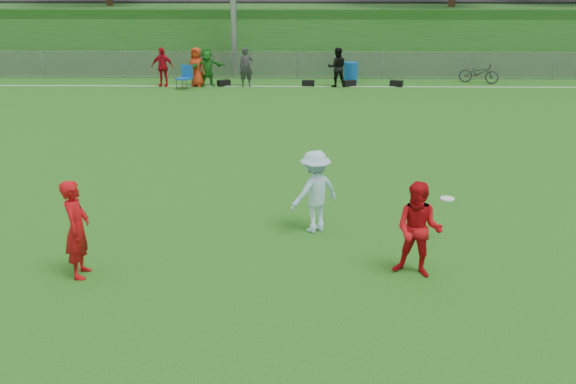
{
  "coord_description": "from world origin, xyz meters",
  "views": [
    {
      "loc": [
        0.09,
        -10.25,
        5.2
      ],
      "look_at": [
        -0.1,
        0.5,
        1.33
      ],
      "focal_mm": 40.0,
      "sensor_mm": 36.0,
      "label": 1
    }
  ],
  "objects_px": {
    "player_red_left": "(77,229)",
    "bicycle": "(479,73)",
    "frisbee": "(447,199)",
    "player_red_center": "(419,230)",
    "player_blue": "(315,192)",
    "recycling_bin": "(351,72)"
  },
  "relations": [
    {
      "from": "player_blue",
      "to": "bicycle",
      "type": "xyz_separation_m",
      "value": [
        7.81,
        17.12,
        -0.39
      ]
    },
    {
      "from": "player_red_left",
      "to": "player_red_center",
      "type": "xyz_separation_m",
      "value": [
        5.88,
        0.11,
        -0.02
      ]
    },
    {
      "from": "player_red_center",
      "to": "recycling_bin",
      "type": "height_order",
      "value": "player_red_center"
    },
    {
      "from": "recycling_bin",
      "to": "player_red_left",
      "type": "bearing_deg",
      "value": -107.81
    },
    {
      "from": "player_blue",
      "to": "recycling_bin",
      "type": "height_order",
      "value": "player_blue"
    },
    {
      "from": "recycling_bin",
      "to": "player_blue",
      "type": "bearing_deg",
      "value": -96.75
    },
    {
      "from": "frisbee",
      "to": "bicycle",
      "type": "bearing_deg",
      "value": 73.34
    },
    {
      "from": "player_red_left",
      "to": "bicycle",
      "type": "distance_m",
      "value": 22.6
    },
    {
      "from": "player_red_left",
      "to": "recycling_bin",
      "type": "relative_size",
      "value": 1.89
    },
    {
      "from": "player_red_center",
      "to": "bicycle",
      "type": "bearing_deg",
      "value": 93.2
    },
    {
      "from": "player_red_center",
      "to": "frisbee",
      "type": "distance_m",
      "value": 1.68
    },
    {
      "from": "player_red_left",
      "to": "player_blue",
      "type": "xyz_separation_m",
      "value": [
        4.13,
        2.06,
        -0.03
      ]
    },
    {
      "from": "recycling_bin",
      "to": "bicycle",
      "type": "height_order",
      "value": "recycling_bin"
    },
    {
      "from": "frisbee",
      "to": "bicycle",
      "type": "distance_m",
      "value": 18.37
    },
    {
      "from": "player_red_center",
      "to": "player_blue",
      "type": "height_order",
      "value": "player_red_center"
    },
    {
      "from": "player_red_left",
      "to": "frisbee",
      "type": "xyz_separation_m",
      "value": [
        6.68,
        1.59,
        0.01
      ]
    },
    {
      "from": "player_red_center",
      "to": "bicycle",
      "type": "distance_m",
      "value": 20.02
    },
    {
      "from": "player_red_left",
      "to": "bicycle",
      "type": "xyz_separation_m",
      "value": [
        11.95,
        19.18,
        -0.42
      ]
    },
    {
      "from": "recycling_bin",
      "to": "bicycle",
      "type": "bearing_deg",
      "value": 0.0
    },
    {
      "from": "player_blue",
      "to": "player_red_center",
      "type": "bearing_deg",
      "value": 96.62
    },
    {
      "from": "player_red_left",
      "to": "player_blue",
      "type": "relative_size",
      "value": 1.04
    },
    {
      "from": "frisbee",
      "to": "player_red_center",
      "type": "bearing_deg",
      "value": -118.79
    }
  ]
}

